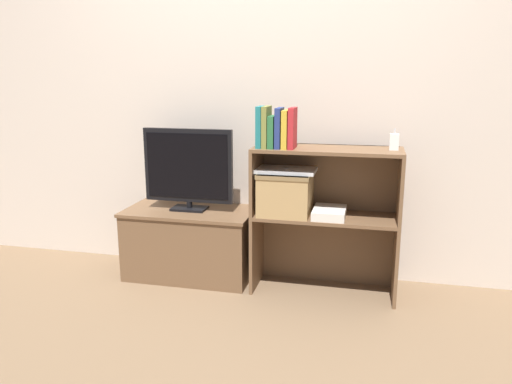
{
  "coord_description": "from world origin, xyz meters",
  "views": [
    {
      "loc": [
        0.67,
        -2.7,
        1.29
      ],
      "look_at": [
        0.0,
        0.17,
        0.6
      ],
      "focal_mm": 35.0,
      "sensor_mm": 36.0,
      "label": 1
    }
  ],
  "objects_px": {
    "baby_monitor": "(394,142)",
    "storage_basket_left": "(286,191)",
    "book_olive": "(267,127)",
    "tv_stand": "(191,243)",
    "book_navy": "(279,128)",
    "laptop": "(286,170)",
    "magazine_stack": "(329,213)",
    "book_forest": "(272,132)",
    "book_mustard": "(286,129)",
    "tv": "(188,168)",
    "book_teal": "(260,127)",
    "book_crimson": "(293,128)"
  },
  "relations": [
    {
      "from": "baby_monitor",
      "to": "magazine_stack",
      "type": "relative_size",
      "value": 0.49
    },
    {
      "from": "tv_stand",
      "to": "book_teal",
      "type": "relative_size",
      "value": 3.49
    },
    {
      "from": "book_olive",
      "to": "book_forest",
      "type": "relative_size",
      "value": 1.29
    },
    {
      "from": "book_teal",
      "to": "laptop",
      "type": "distance_m",
      "value": 0.3
    },
    {
      "from": "book_mustard",
      "to": "magazine_stack",
      "type": "height_order",
      "value": "book_mustard"
    },
    {
      "from": "storage_basket_left",
      "to": "magazine_stack",
      "type": "relative_size",
      "value": 1.23
    },
    {
      "from": "book_olive",
      "to": "magazine_stack",
      "type": "height_order",
      "value": "book_olive"
    },
    {
      "from": "laptop",
      "to": "magazine_stack",
      "type": "height_order",
      "value": "laptop"
    },
    {
      "from": "book_navy",
      "to": "storage_basket_left",
      "type": "bearing_deg",
      "value": 55.35
    },
    {
      "from": "book_forest",
      "to": "magazine_stack",
      "type": "relative_size",
      "value": 0.73
    },
    {
      "from": "tv",
      "to": "book_mustard",
      "type": "relative_size",
      "value": 2.66
    },
    {
      "from": "book_olive",
      "to": "storage_basket_left",
      "type": "relative_size",
      "value": 0.77
    },
    {
      "from": "book_crimson",
      "to": "storage_basket_left",
      "type": "relative_size",
      "value": 0.75
    },
    {
      "from": "book_navy",
      "to": "book_mustard",
      "type": "xyz_separation_m",
      "value": [
        0.04,
        0.0,
        -0.01
      ]
    },
    {
      "from": "book_forest",
      "to": "book_navy",
      "type": "bearing_deg",
      "value": 0.0
    },
    {
      "from": "tv",
      "to": "magazine_stack",
      "type": "height_order",
      "value": "tv"
    },
    {
      "from": "tv",
      "to": "book_forest",
      "type": "distance_m",
      "value": 0.62
    },
    {
      "from": "laptop",
      "to": "book_olive",
      "type": "bearing_deg",
      "value": -155.41
    },
    {
      "from": "book_navy",
      "to": "magazine_stack",
      "type": "distance_m",
      "value": 0.57
    },
    {
      "from": "baby_monitor",
      "to": "book_teal",
      "type": "bearing_deg",
      "value": -175.07
    },
    {
      "from": "tv_stand",
      "to": "book_forest",
      "type": "xyz_separation_m",
      "value": [
        0.56,
        -0.11,
        0.75
      ]
    },
    {
      "from": "book_mustard",
      "to": "baby_monitor",
      "type": "relative_size",
      "value": 1.78
    },
    {
      "from": "tv",
      "to": "book_teal",
      "type": "distance_m",
      "value": 0.57
    },
    {
      "from": "tv",
      "to": "storage_basket_left",
      "type": "xyz_separation_m",
      "value": [
        0.63,
        -0.06,
        -0.1
      ]
    },
    {
      "from": "book_crimson",
      "to": "book_teal",
      "type": "bearing_deg",
      "value": 180.0
    },
    {
      "from": "tv_stand",
      "to": "storage_basket_left",
      "type": "height_order",
      "value": "storage_basket_left"
    },
    {
      "from": "book_navy",
      "to": "book_mustard",
      "type": "distance_m",
      "value": 0.04
    },
    {
      "from": "book_olive",
      "to": "tv_stand",
      "type": "bearing_deg",
      "value": 168.38
    },
    {
      "from": "baby_monitor",
      "to": "storage_basket_left",
      "type": "height_order",
      "value": "baby_monitor"
    },
    {
      "from": "book_teal",
      "to": "book_mustard",
      "type": "relative_size",
      "value": 1.09
    },
    {
      "from": "book_olive",
      "to": "book_navy",
      "type": "height_order",
      "value": "book_olive"
    },
    {
      "from": "book_olive",
      "to": "book_mustard",
      "type": "xyz_separation_m",
      "value": [
        0.11,
        0.0,
        -0.01
      ]
    },
    {
      "from": "book_olive",
      "to": "book_navy",
      "type": "relative_size",
      "value": 1.04
    },
    {
      "from": "tv_stand",
      "to": "tv",
      "type": "xyz_separation_m",
      "value": [
        0.0,
        -0.0,
        0.5
      ]
    },
    {
      "from": "tv_stand",
      "to": "magazine_stack",
      "type": "height_order",
      "value": "magazine_stack"
    },
    {
      "from": "book_forest",
      "to": "tv",
      "type": "bearing_deg",
      "value": 169.24
    },
    {
      "from": "baby_monitor",
      "to": "storage_basket_left",
      "type": "xyz_separation_m",
      "value": [
        -0.61,
        -0.01,
        -0.31
      ]
    },
    {
      "from": "book_mustard",
      "to": "storage_basket_left",
      "type": "relative_size",
      "value": 0.7
    },
    {
      "from": "book_mustard",
      "to": "book_navy",
      "type": "bearing_deg",
      "value": 180.0
    },
    {
      "from": "book_mustard",
      "to": "tv",
      "type": "bearing_deg",
      "value": 170.53
    },
    {
      "from": "book_navy",
      "to": "baby_monitor",
      "type": "height_order",
      "value": "book_navy"
    },
    {
      "from": "book_olive",
      "to": "book_navy",
      "type": "distance_m",
      "value": 0.07
    },
    {
      "from": "baby_monitor",
      "to": "laptop",
      "type": "relative_size",
      "value": 0.35
    },
    {
      "from": "book_olive",
      "to": "laptop",
      "type": "relative_size",
      "value": 0.68
    },
    {
      "from": "book_navy",
      "to": "laptop",
      "type": "bearing_deg",
      "value": 55.35
    },
    {
      "from": "tv_stand",
      "to": "book_navy",
      "type": "distance_m",
      "value": 0.98
    },
    {
      "from": "book_forest",
      "to": "book_teal",
      "type": "bearing_deg",
      "value": 180.0
    },
    {
      "from": "book_mustard",
      "to": "book_forest",
      "type": "bearing_deg",
      "value": 180.0
    },
    {
      "from": "book_olive",
      "to": "book_forest",
      "type": "bearing_deg",
      "value": 0.0
    },
    {
      "from": "tv_stand",
      "to": "book_olive",
      "type": "distance_m",
      "value": 0.94
    }
  ]
}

